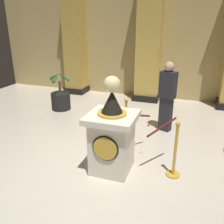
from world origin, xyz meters
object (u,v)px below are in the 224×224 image
object	(u,v)px
stanchion_near	(175,158)
bystander_guest	(167,95)
stanchion_far	(126,129)
potted_palm_left	(61,99)
pedestal_clock	(112,136)

from	to	relation	value
stanchion_near	bystander_guest	bearing A→B (deg)	102.05
stanchion_far	bystander_guest	xyz separation A→B (m)	(0.69, 1.05, 0.51)
stanchion_near	stanchion_far	xyz separation A→B (m)	(-1.08, 0.80, 0.02)
potted_palm_left	stanchion_near	bearing A→B (deg)	-33.59
bystander_guest	stanchion_near	bearing A→B (deg)	-77.95
pedestal_clock	stanchion_near	bearing A→B (deg)	9.18
stanchion_near	potted_palm_left	distance (m)	4.24
stanchion_far	potted_palm_left	size ratio (longest dim) A/B	0.93
pedestal_clock	potted_palm_left	size ratio (longest dim) A/B	1.51
pedestal_clock	stanchion_far	xyz separation A→B (m)	(-0.03, 0.97, -0.29)
pedestal_clock	potted_palm_left	distance (m)	3.55
stanchion_near	bystander_guest	distance (m)	1.96
stanchion_far	potted_palm_left	bearing A→B (deg)	147.69
stanchion_near	bystander_guest	world-z (taller)	bystander_guest
pedestal_clock	stanchion_near	xyz separation A→B (m)	(1.06, 0.17, -0.31)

